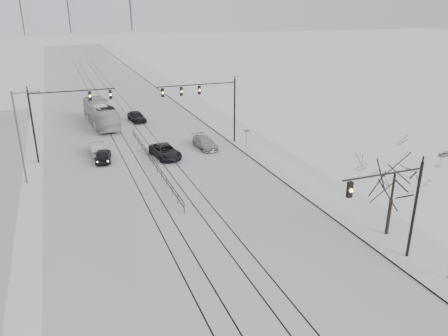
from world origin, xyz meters
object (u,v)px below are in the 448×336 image
traffic_mast_near (397,201)px  bare_tree (394,180)px  sedan_nb_right (205,143)px  sedan_nb_far (137,116)px  sedan_nb_front (165,151)px  sedan_sb_outer (97,148)px  box_truck (101,114)px  sedan_sb_inner (103,155)px

traffic_mast_near → bare_tree: (2.41, 3.00, -0.07)m
sedan_nb_right → sedan_nb_far: (-5.30, 15.87, 0.08)m
sedan_nb_far → sedan_nb_front: bearing=-98.6°
bare_tree → sedan_sb_outer: size_ratio=1.35×
box_truck → sedan_nb_front: bearing=101.6°
traffic_mast_near → box_truck: size_ratio=0.57×
sedan_sb_inner → sedan_sb_outer: 2.72m
sedan_nb_right → sedan_sb_outer: bearing=165.5°
sedan_nb_front → bare_tree: bearing=-72.4°
box_truck → traffic_mast_near: bearing=102.6°
sedan_nb_right → sedan_nb_far: 16.73m
sedan_nb_right → box_truck: size_ratio=0.39×
bare_tree → sedan_nb_front: 26.34m
sedan_nb_right → sedan_nb_far: sedan_nb_far is taller
box_truck → sedan_nb_far: bearing=178.6°
bare_tree → sedan_nb_right: 26.10m
sedan_sb_outer → sedan_nb_front: bearing=148.2°
sedan_nb_front → traffic_mast_near: bearing=-79.5°
sedan_nb_far → box_truck: size_ratio=0.37×
sedan_sb_inner → sedan_nb_right: size_ratio=0.88×
bare_tree → sedan_sb_inner: bare_tree is taller
sedan_sb_inner → sedan_nb_front: (6.74, -1.23, 0.01)m
sedan_nb_front → sedan_nb_far: 17.47m
sedan_nb_far → box_truck: 5.24m
sedan_nb_front → sedan_nb_right: sedan_nb_front is taller
bare_tree → sedan_nb_far: bearing=105.3°
sedan_sb_inner → box_truck: bearing=-87.6°
traffic_mast_near → sedan_nb_far: (-8.79, 44.01, -3.79)m
traffic_mast_near → sedan_nb_far: bearing=101.3°
sedan_nb_front → sedan_nb_far: (0.00, 17.47, 0.04)m
traffic_mast_near → bare_tree: 3.85m
traffic_mast_near → box_truck: traffic_mast_near is taller
bare_tree → sedan_nb_front: size_ratio=1.16×
sedan_sb_inner → sedan_nb_right: sedan_sb_inner is taller
sedan_sb_outer → sedan_nb_front: sedan_sb_outer is taller
sedan_nb_far → sedan_nb_right: bearing=-80.1°
sedan_nb_far → sedan_sb_inner: bearing=-121.1°
bare_tree → sedan_nb_far: size_ratio=1.35×
sedan_sb_inner → box_truck: (1.59, 15.91, 0.98)m
traffic_mast_near → sedan_nb_right: size_ratio=1.47×
bare_tree → sedan_sb_inner: 30.81m
sedan_sb_inner → bare_tree: bearing=134.0°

